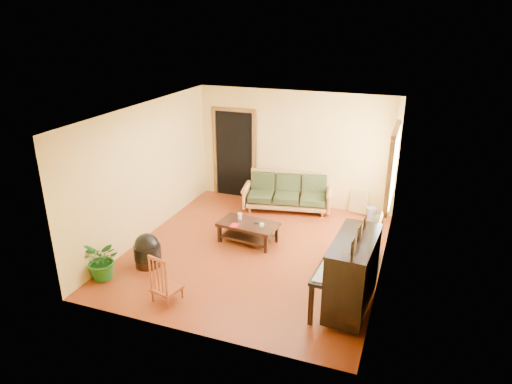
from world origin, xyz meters
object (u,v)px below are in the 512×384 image
at_px(footstool, 148,254).
at_px(potted_plant, 103,260).
at_px(ceramic_crock, 371,214).
at_px(coffee_table, 248,233).
at_px(sofa, 287,193).
at_px(piano, 352,275).
at_px(armchair, 359,238).
at_px(red_chair, 166,277).

xyz_separation_m(footstool, potted_plant, (-0.44, -0.63, 0.13)).
bearing_deg(ceramic_crock, potted_plant, -134.40).
height_order(coffee_table, footstool, footstool).
height_order(coffee_table, potted_plant, potted_plant).
xyz_separation_m(coffee_table, footstool, (-1.33, -1.42, 0.02)).
height_order(sofa, potted_plant, sofa).
bearing_deg(sofa, piano, -69.69).
bearing_deg(armchair, ceramic_crock, 90.54).
bearing_deg(armchair, piano, -84.13).
xyz_separation_m(sofa, ceramic_crock, (1.84, 0.13, -0.28)).
relative_size(piano, red_chair, 1.66).
height_order(armchair, red_chair, armchair).
bearing_deg(piano, red_chair, -161.54).
distance_m(footstool, ceramic_crock, 4.77).
bearing_deg(potted_plant, piano, 8.13).
bearing_deg(potted_plant, footstool, 55.32).
height_order(armchair, footstool, armchair).
height_order(coffee_table, armchair, armchair).
height_order(sofa, coffee_table, sofa).
relative_size(coffee_table, red_chair, 1.39).
distance_m(sofa, armchair, 2.48).
distance_m(coffee_table, footstool, 1.95).
bearing_deg(red_chair, ceramic_crock, 71.47).
height_order(piano, footstool, piano).
bearing_deg(red_chair, armchair, 55.37).
height_order(footstool, potted_plant, potted_plant).
relative_size(sofa, coffee_table, 1.73).
bearing_deg(piano, potted_plant, -168.53).
bearing_deg(coffee_table, red_chair, -102.18).
xyz_separation_m(coffee_table, ceramic_crock, (2.10, 1.89, -0.07)).
relative_size(sofa, piano, 1.46).
bearing_deg(sofa, coffee_table, -108.81).
bearing_deg(potted_plant, ceramic_crock, 45.60).
distance_m(sofa, coffee_table, 1.79).
relative_size(coffee_table, piano, 0.84).
height_order(footstool, ceramic_crock, footstool).
bearing_deg(red_chair, sofa, 93.17).
distance_m(sofa, red_chair, 4.04).
distance_m(piano, red_chair, 2.78).
distance_m(piano, potted_plant, 4.01).
bearing_deg(red_chair, potted_plant, -173.36).
xyz_separation_m(piano, ceramic_crock, (-0.10, 3.38, -0.45)).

